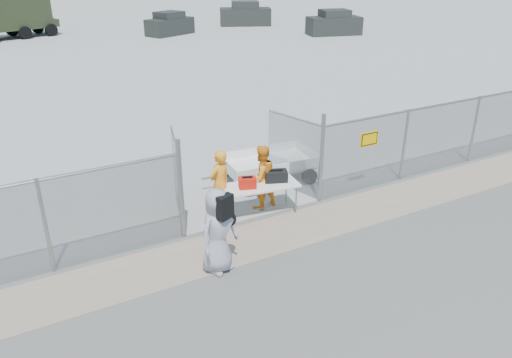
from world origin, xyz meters
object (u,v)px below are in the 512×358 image
security_worker_left (220,184)px  folding_table (261,199)px  utility_trailer (269,167)px  security_worker_right (261,177)px  visitor (218,231)px

security_worker_left → folding_table: bearing=140.5°
utility_trailer → security_worker_right: bearing=-122.9°
folding_table → visitor: size_ratio=1.02×
folding_table → security_worker_right: 0.59m
security_worker_right → security_worker_left: bearing=-5.6°
security_worker_left → utility_trailer: security_worker_left is taller
visitor → utility_trailer: size_ratio=0.55×
security_worker_right → utility_trailer: (1.08, 1.44, -0.46)m
visitor → security_worker_right: bearing=21.8°
utility_trailer → folding_table: bearing=-122.0°
security_worker_left → security_worker_right: size_ratio=1.05×
folding_table → security_worker_right: security_worker_right is taller
security_worker_right → visitor: bearing=39.2°
security_worker_right → folding_table: bearing=54.3°
folding_table → security_worker_right: (0.19, 0.30, 0.47)m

